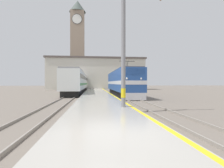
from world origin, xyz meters
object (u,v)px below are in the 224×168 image
locomotive_train (122,83)px  catenary_mast (125,44)px  passenger_train (80,82)px  clock_tower (78,42)px

locomotive_train → catenary_mast: bearing=-98.9°
passenger_train → locomotive_train: bearing=-64.8°
locomotive_train → passenger_train: size_ratio=0.41×
passenger_train → catenary_mast: bearing=-80.7°
passenger_train → clock_tower: bearing=96.8°
catenary_mast → locomotive_train: bearing=81.1°
catenary_mast → clock_tower: size_ratio=0.27×
catenary_mast → clock_tower: clock_tower is taller
locomotive_train → passenger_train: 17.78m
locomotive_train → passenger_train: locomotive_train is taller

